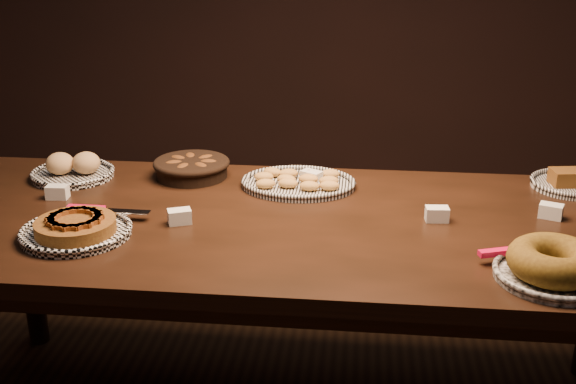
# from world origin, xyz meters

# --- Properties ---
(buffet_table) EXTENTS (2.40, 1.00, 0.75)m
(buffet_table) POSITION_xyz_m (0.00, 0.00, 0.68)
(buffet_table) COLOR black
(buffet_table) RESTS_ON ground
(apple_tart_plate) EXTENTS (0.35, 0.33, 0.06)m
(apple_tart_plate) POSITION_xyz_m (-0.62, -0.19, 0.77)
(apple_tart_plate) COLOR white
(apple_tart_plate) RESTS_ON buffet_table
(madeleine_platter) EXTENTS (0.39, 0.32, 0.05)m
(madeleine_platter) POSITION_xyz_m (-0.01, 0.29, 0.77)
(madeleine_platter) COLOR black
(madeleine_platter) RESTS_ON buffet_table
(bundt_cake_plate) EXTENTS (0.33, 0.32, 0.10)m
(bundt_cake_plate) POSITION_xyz_m (0.71, -0.33, 0.79)
(bundt_cake_plate) COLOR black
(bundt_cake_plate) RESTS_ON buffet_table
(croissant_basket) EXTENTS (0.33, 0.33, 0.07)m
(croissant_basket) POSITION_xyz_m (-0.40, 0.35, 0.79)
(croissant_basket) COLOR black
(croissant_basket) RESTS_ON buffet_table
(bread_roll_plate) EXTENTS (0.30, 0.30, 0.09)m
(bread_roll_plate) POSITION_xyz_m (-0.82, 0.30, 0.78)
(bread_roll_plate) COLOR white
(bread_roll_plate) RESTS_ON buffet_table
(loaf_plate) EXTENTS (0.28, 0.28, 0.06)m
(loaf_plate) POSITION_xyz_m (0.94, 0.38, 0.77)
(loaf_plate) COLOR black
(loaf_plate) RESTS_ON buffet_table
(tent_cards) EXTENTS (1.68, 0.47, 0.04)m
(tent_cards) POSITION_xyz_m (0.03, 0.10, 0.77)
(tent_cards) COLOR white
(tent_cards) RESTS_ON buffet_table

